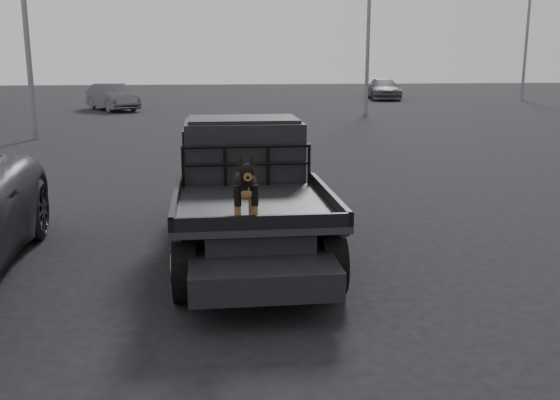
{
  "coord_description": "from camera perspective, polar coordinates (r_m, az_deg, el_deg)",
  "views": [
    {
      "loc": [
        -0.72,
        -6.06,
        2.67
      ],
      "look_at": [
        -0.01,
        -0.19,
        1.32
      ],
      "focal_mm": 40.0,
      "sensor_mm": 36.0,
      "label": 1
    }
  ],
  "objects": [
    {
      "name": "ground",
      "position": [
        6.66,
        -0.08,
        -10.75
      ],
      "size": [
        120.0,
        120.0,
        0.0
      ],
      "primitive_type": "plane",
      "color": "black",
      "rests_on": "ground"
    },
    {
      "name": "flatbed_ute",
      "position": [
        8.68,
        -2.91,
        -1.89
      ],
      "size": [
        2.0,
        5.4,
        0.92
      ],
      "primitive_type": null,
      "color": "black",
      "rests_on": "ground"
    },
    {
      "name": "ute_cab",
      "position": [
        9.43,
        -3.38,
        4.87
      ],
      "size": [
        1.72,
        1.3,
        0.88
      ],
      "primitive_type": null,
      "color": "black",
      "rests_on": "flatbed_ute"
    },
    {
      "name": "headache_rack",
      "position": [
        8.72,
        -3.06,
        3.12
      ],
      "size": [
        1.8,
        0.08,
        0.55
      ],
      "primitive_type": null,
      "color": "black",
      "rests_on": "flatbed_ute"
    },
    {
      "name": "dog",
      "position": [
        6.71,
        -3.21,
        0.99
      ],
      "size": [
        0.32,
        0.6,
        0.74
      ],
      "primitive_type": null,
      "color": "black",
      "rests_on": "flatbed_ute"
    },
    {
      "name": "distant_car_a",
      "position": [
        33.98,
        -15.09,
        9.08
      ],
      "size": [
        3.28,
        4.34,
        1.37
      ],
      "primitive_type": "imported",
      "rotation": [
        0.0,
        0.0,
        0.5
      ],
      "color": "#49494D",
      "rests_on": "ground"
    },
    {
      "name": "distant_car_b",
      "position": [
        42.26,
        9.45,
        9.98
      ],
      "size": [
        2.51,
        4.84,
        1.34
      ],
      "primitive_type": "imported",
      "rotation": [
        0.0,
        0.0,
        -0.14
      ],
      "color": "#4B4B50",
      "rests_on": "ground"
    }
  ]
}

